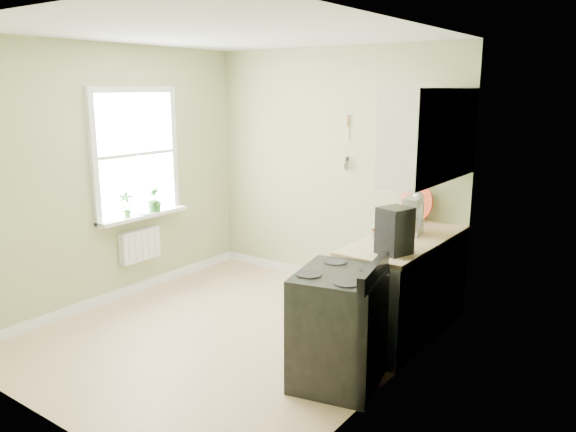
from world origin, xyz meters
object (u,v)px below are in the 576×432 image
Objects in this scene: kettle at (382,226)px; coffee_maker at (394,232)px; stove at (340,327)px; stand_mixer at (412,217)px.

kettle is 0.61m from coffee_maker.
stove is 2.63× the size of stand_mixer.
stove is at bearing -89.15° from stand_mixer.
coffee_maker reaches higher than kettle.
stand_mixer is 0.30m from kettle.
stand_mixer is at bearing 90.85° from stove.
kettle reaches higher than stove.
stand_mixer is (-0.02, 1.33, 0.62)m from stove.
coffee_maker reaches higher than stove.
kettle is at bearing 101.41° from stove.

